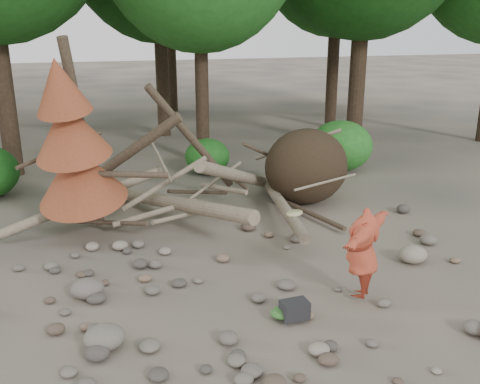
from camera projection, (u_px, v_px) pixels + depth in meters
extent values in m
plane|color=#514C44|center=(268.00, 291.00, 9.53)|extent=(120.00, 120.00, 0.00)
ellipsoid|color=#332619|center=(306.00, 167.00, 13.87)|extent=(2.20, 1.87, 1.98)
cylinder|color=gray|center=(174.00, 203.00, 12.46)|extent=(2.61, 5.11, 1.08)
cylinder|color=gray|center=(241.00, 176.00, 13.31)|extent=(3.18, 3.71, 1.90)
cylinder|color=brown|center=(116.00, 162.00, 12.68)|extent=(3.08, 1.91, 2.49)
cylinder|color=gray|center=(281.00, 203.00, 13.06)|extent=(1.13, 4.98, 0.43)
cylinder|color=brown|center=(192.00, 139.00, 13.27)|extent=(2.39, 1.03, 2.89)
cylinder|color=gray|center=(84.00, 201.00, 12.12)|extent=(3.71, 0.86, 1.20)
cylinder|color=#4C3F30|center=(110.00, 223.00, 11.93)|extent=(1.52, 1.70, 0.49)
cylinder|color=gray|center=(216.00, 180.00, 13.35)|extent=(1.57, 0.85, 0.69)
cylinder|color=#4C3F30|center=(270.00, 156.00, 14.13)|extent=(1.92, 1.25, 1.10)
cylinder|color=gray|center=(160.00, 159.00, 12.57)|extent=(0.37, 1.42, 0.85)
cylinder|color=#4C3F30|center=(308.00, 212.00, 13.02)|extent=(0.79, 2.54, 0.12)
cylinder|color=gray|center=(188.00, 214.00, 12.00)|extent=(1.78, 1.11, 0.29)
cylinder|color=#4C3F30|center=(83.00, 137.00, 11.51)|extent=(0.67, 1.13, 4.35)
cone|color=brown|center=(79.00, 173.00, 11.40)|extent=(2.06, 2.13, 1.86)
cone|color=brown|center=(69.00, 129.00, 10.88)|extent=(1.71, 1.78, 1.65)
cone|color=brown|center=(60.00, 85.00, 10.40)|extent=(1.23, 1.30, 1.41)
cylinder|color=#38281C|center=(201.00, 55.00, 17.10)|extent=(0.44, 0.44, 7.14)
cylinder|color=#38281C|center=(361.00, 17.00, 18.97)|extent=(0.60, 0.60, 9.45)
cylinder|color=#38281C|center=(160.00, 30.00, 21.30)|extent=(0.52, 0.52, 8.54)
cylinder|color=#38281C|center=(335.00, 34.00, 23.10)|extent=(0.50, 0.50, 8.12)
cylinder|color=#38281C|center=(170.00, 26.00, 27.43)|extent=(0.54, 0.54, 8.75)
cylinder|color=#38281C|center=(333.00, 34.00, 29.63)|extent=(0.46, 0.46, 7.84)
ellipsoid|color=#21681E|center=(207.00, 156.00, 16.69)|extent=(1.40, 1.40, 1.12)
ellipsoid|color=#2A7B26|center=(341.00, 146.00, 17.06)|extent=(2.00, 2.00, 1.60)
imported|color=#AD3D27|center=(362.00, 252.00, 8.97)|extent=(1.83, 1.72, 1.61)
cylinder|color=tan|center=(294.00, 213.00, 8.20)|extent=(0.33, 0.33, 0.07)
cube|color=black|center=(294.00, 313.00, 8.53)|extent=(0.45, 0.31, 0.29)
ellipsoid|color=#336829|center=(283.00, 315.00, 8.58)|extent=(0.43, 0.36, 0.16)
ellipsoid|color=#AB5F1D|center=(283.00, 314.00, 8.69)|extent=(0.28, 0.23, 0.10)
ellipsoid|color=#6D665B|center=(104.00, 337.00, 7.81)|extent=(0.61, 0.55, 0.36)
ellipsoid|color=gray|center=(413.00, 254.00, 10.61)|extent=(0.57, 0.51, 0.34)
ellipsoid|color=#696059|center=(87.00, 288.00, 9.26)|extent=(0.58, 0.52, 0.35)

